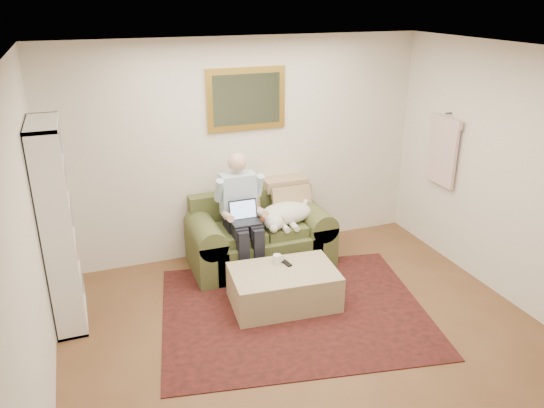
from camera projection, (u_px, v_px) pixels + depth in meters
room_shell at (319, 215)px, 4.44m from camera, size 4.51×5.00×2.61m
rug at (294, 310)px, 5.44m from camera, size 2.98×2.56×0.01m
sofa at (260, 241)px, 6.31m from camera, size 1.66×0.84×0.99m
seated_man at (243, 217)px, 5.95m from camera, size 0.55×0.78×1.39m
laptop at (245, 216)px, 5.88m from camera, size 0.32×0.25×0.23m
sleeping_dog at (286, 213)px, 6.21m from camera, size 0.68×0.43×0.25m
ottoman at (284, 287)px, 5.49m from camera, size 1.13×0.77×0.39m
coffee_mug at (277, 259)px, 5.55m from camera, size 0.08×0.08×0.10m
tv_remote at (286, 263)px, 5.55m from camera, size 0.07×0.16×0.02m
bookshelf at (58, 227)px, 4.96m from camera, size 0.28×0.80×2.00m
wall_mirror at (246, 99)px, 6.08m from camera, size 0.94×0.04×0.72m
hanging_shirt at (443, 147)px, 6.22m from camera, size 0.06×0.52×0.90m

